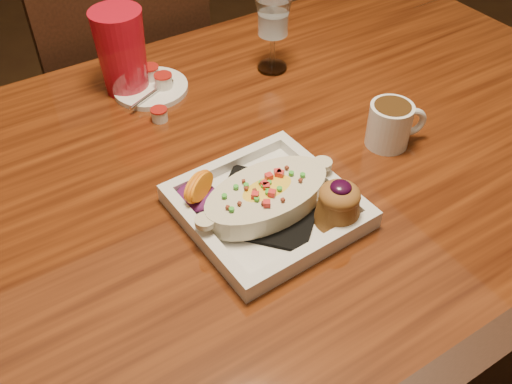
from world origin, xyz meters
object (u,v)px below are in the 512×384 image
table (251,199)px  saucer (150,86)px  plate (274,201)px  goblet (273,21)px  coffee_mug (391,123)px  red_tumbler (122,52)px  chair_far (124,101)px

table → saucer: 0.30m
plate → goblet: goblet is taller
saucer → goblet: bearing=-13.8°
coffee_mug → saucer: coffee_mug is taller
coffee_mug → red_tumbler: (-0.31, 0.40, 0.04)m
goblet → saucer: (-0.24, 0.06, -0.09)m
plate → coffee_mug: bearing=5.8°
table → plate: (-0.04, -0.13, 0.12)m
saucer → coffee_mug: bearing=-53.6°
plate → coffee_mug: 0.27m
chair_far → plate: size_ratio=3.72×
saucer → red_tumbler: bearing=139.9°
chair_far → red_tumbler: 0.47m
plate → red_tumbler: (-0.05, 0.44, 0.05)m
coffee_mug → red_tumbler: size_ratio=0.63×
goblet → chair_far: bearing=114.8°
goblet → saucer: goblet is taller
goblet → saucer: bearing=166.2°
chair_far → saucer: size_ratio=6.44×
saucer → chair_far: bearing=81.4°
saucer → red_tumbler: 0.08m
goblet → red_tumbler: size_ratio=0.94×
red_tumbler → plate: bearing=-84.1°
table → goblet: size_ratio=9.91×
chair_far → coffee_mug: chair_far is taller
table → coffee_mug: size_ratio=14.75×
plate → table: bearing=69.8°
chair_far → plate: chair_far is taller
coffee_mug → goblet: bearing=115.8°
plate → red_tumbler: size_ratio=1.55×
table → red_tumbler: bearing=106.1°
chair_far → goblet: (0.19, -0.41, 0.35)m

